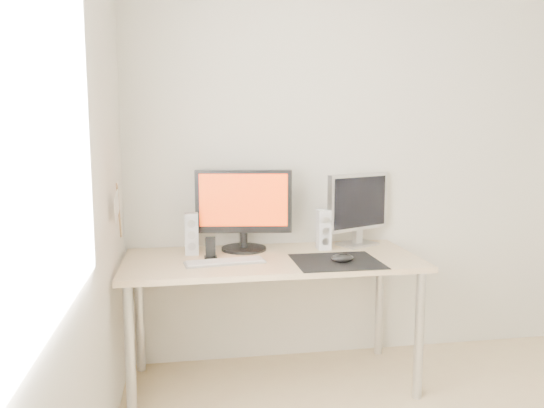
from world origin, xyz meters
TOP-DOWN VIEW (x-y plane):
  - wall_back at (0.00, 1.75)m, footprint 3.50×0.00m
  - wall_left at (-1.75, 0.00)m, footprint 0.00×3.50m
  - window_pane at (-1.74, 0.00)m, footprint 0.00×1.30m
  - mousepad at (-0.61, 1.23)m, footprint 0.45×0.40m
  - mouse at (-0.59, 1.20)m, footprint 0.12×0.07m
  - desk at (-0.93, 1.38)m, footprint 1.60×0.70m
  - main_monitor at (-1.06, 1.58)m, footprint 0.55×0.29m
  - second_monitor at (-0.37, 1.60)m, footprint 0.42×0.24m
  - speaker_left at (-1.36, 1.53)m, footprint 0.07×0.09m
  - speaker_right at (-0.60, 1.53)m, footprint 0.07×0.09m
  - keyboard at (-1.19, 1.29)m, footprint 0.43×0.17m
  - phone_dock at (-1.26, 1.40)m, footprint 0.07×0.06m
  - pennant at (-1.72, 1.24)m, footprint 0.01×0.23m

SIDE VIEW (x-z plane):
  - desk at x=-0.93m, z-range 0.29..1.02m
  - mousepad at x=-0.61m, z-range 0.73..0.73m
  - keyboard at x=-1.19m, z-range 0.73..0.75m
  - mouse at x=-0.59m, z-range 0.73..0.78m
  - phone_dock at x=-1.26m, z-range 0.71..0.83m
  - speaker_left at x=-1.36m, z-range 0.73..0.96m
  - speaker_right at x=-0.60m, z-range 0.73..0.96m
  - second_monitor at x=-0.37m, z-range 0.75..1.19m
  - main_monitor at x=-1.06m, z-range 0.75..1.22m
  - pennant at x=-1.72m, z-range 0.90..1.19m
  - wall_back at x=0.00m, z-range -0.50..3.00m
  - wall_left at x=-1.75m, z-range -0.50..3.00m
  - window_pane at x=-1.74m, z-range 0.85..2.15m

